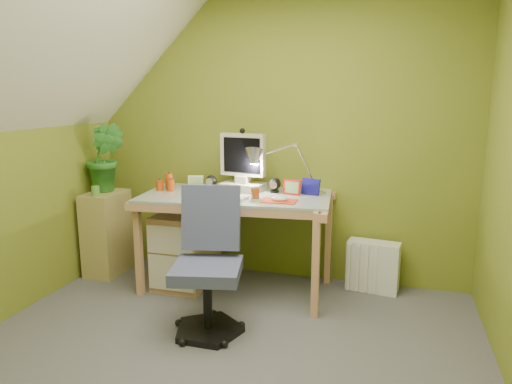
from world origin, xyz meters
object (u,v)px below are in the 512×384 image
(desk, at_px, (236,242))
(task_chair, at_px, (207,269))
(potted_plant, at_px, (106,158))
(radiator, at_px, (373,266))
(desk_lamp, at_px, (298,156))
(monitor, at_px, (243,157))
(side_ledge, at_px, (107,233))

(desk, height_order, task_chair, task_chair)
(desk, xyz_separation_m, task_chair, (0.05, -0.74, 0.05))
(task_chair, bearing_deg, potted_plant, 134.49)
(desk, distance_m, potted_plant, 1.36)
(desk, height_order, radiator, desk)
(desk_lamp, bearing_deg, monitor, 168.30)
(radiator, bearing_deg, monitor, -167.38)
(desk_lamp, relative_size, task_chair, 0.66)
(side_ledge, relative_size, potted_plant, 1.23)
(side_ledge, height_order, task_chair, task_chair)
(potted_plant, relative_size, radiator, 1.46)
(monitor, relative_size, desk_lamp, 0.92)
(desk_lamp, height_order, side_ledge, desk_lamp)
(task_chair, bearing_deg, monitor, 80.71)
(side_ledge, bearing_deg, desk_lamp, 5.52)
(desk, bearing_deg, radiator, 9.05)
(monitor, xyz_separation_m, desk_lamp, (0.45, 0.00, 0.02))
(radiator, bearing_deg, potted_plant, -167.31)
(potted_plant, xyz_separation_m, radiator, (2.26, 0.20, -0.82))
(desk, bearing_deg, side_ledge, 173.54)
(side_ledge, height_order, potted_plant, potted_plant)
(desk, bearing_deg, monitor, 84.53)
(desk_lamp, bearing_deg, side_ledge, 173.81)
(desk_lamp, xyz_separation_m, radiator, (0.61, 0.09, -0.87))
(monitor, xyz_separation_m, potted_plant, (-1.20, -0.11, -0.03))
(task_chair, bearing_deg, desk_lamp, 54.20)
(potted_plant, bearing_deg, desk_lamp, 3.79)
(monitor, height_order, radiator, monitor)
(potted_plant, distance_m, radiator, 2.41)
(side_ledge, distance_m, potted_plant, 0.66)
(desk_lamp, distance_m, radiator, 1.07)
(monitor, xyz_separation_m, task_chair, (0.05, -0.92, -0.61))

